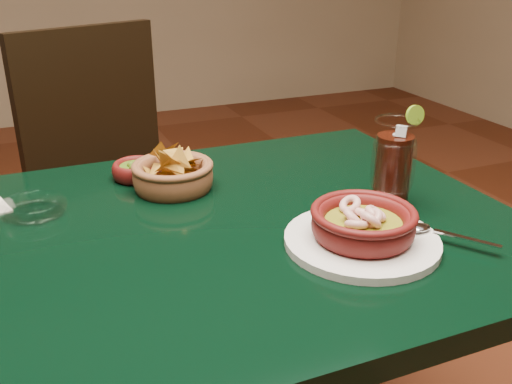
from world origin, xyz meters
name	(u,v)px	position (x,y,z in m)	size (l,w,h in m)	color
dining_table	(178,284)	(0.00, 0.00, 0.65)	(1.20, 0.80, 0.75)	black
dining_chair	(122,190)	(0.03, 0.71, 0.55)	(0.60, 0.60, 0.99)	black
shrimp_plate	(363,227)	(0.27, -0.16, 0.78)	(0.30, 0.25, 0.08)	silver
chip_basket	(173,175)	(0.05, 0.19, 0.78)	(0.19, 0.19, 0.11)	brown
guacamole_ramekin	(136,170)	(-0.01, 0.27, 0.77)	(0.12, 0.12, 0.04)	#4A0D0C
cola_drink	(393,165)	(0.40, -0.05, 0.83)	(0.16, 0.16, 0.19)	white
glass_ashtray	(33,207)	(-0.21, 0.17, 0.76)	(0.12, 0.12, 0.03)	white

